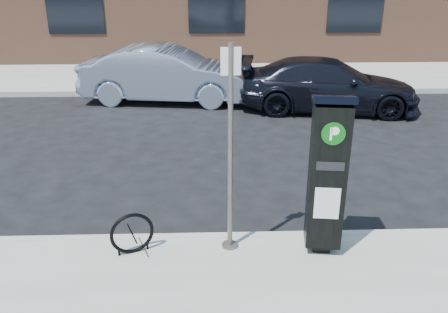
{
  "coord_description": "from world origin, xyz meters",
  "views": [
    {
      "loc": [
        -0.31,
        -5.61,
        3.59
      ],
      "look_at": [
        -0.11,
        0.5,
        1.1
      ],
      "focal_mm": 38.0,
      "sensor_mm": 36.0,
      "label": 1
    }
  ],
  "objects_px": {
    "sign_pole": "(230,154)",
    "car_dark": "(328,85)",
    "parking_kiosk": "(327,174)",
    "bike_rack": "(132,234)",
    "car_silver": "(166,74)"
  },
  "relations": [
    {
      "from": "sign_pole",
      "to": "car_dark",
      "type": "distance_m",
      "value": 7.33
    },
    {
      "from": "parking_kiosk",
      "to": "car_dark",
      "type": "bearing_deg",
      "value": 83.37
    },
    {
      "from": "parking_kiosk",
      "to": "sign_pole",
      "type": "bearing_deg",
      "value": -177.36
    },
    {
      "from": "bike_rack",
      "to": "car_dark",
      "type": "xyz_separation_m",
      "value": [
        4.1,
        6.8,
        0.24
      ]
    },
    {
      "from": "parking_kiosk",
      "to": "sign_pole",
      "type": "height_order",
      "value": "sign_pole"
    },
    {
      "from": "parking_kiosk",
      "to": "car_silver",
      "type": "height_order",
      "value": "parking_kiosk"
    },
    {
      "from": "sign_pole",
      "to": "parking_kiosk",
      "type": "bearing_deg",
      "value": -8.27
    },
    {
      "from": "sign_pole",
      "to": "car_silver",
      "type": "relative_size",
      "value": 0.57
    },
    {
      "from": "sign_pole",
      "to": "car_silver",
      "type": "distance_m",
      "value": 7.86
    },
    {
      "from": "car_dark",
      "to": "sign_pole",
      "type": "bearing_deg",
      "value": 164.74
    },
    {
      "from": "parking_kiosk",
      "to": "bike_rack",
      "type": "bearing_deg",
      "value": -172.65
    },
    {
      "from": "car_silver",
      "to": "car_dark",
      "type": "bearing_deg",
      "value": -96.02
    },
    {
      "from": "sign_pole",
      "to": "car_dark",
      "type": "xyz_separation_m",
      "value": [
        2.86,
        6.7,
        -0.79
      ]
    },
    {
      "from": "bike_rack",
      "to": "sign_pole",
      "type": "bearing_deg",
      "value": -17.26
    },
    {
      "from": "car_silver",
      "to": "bike_rack",
      "type": "bearing_deg",
      "value": -171.61
    }
  ]
}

